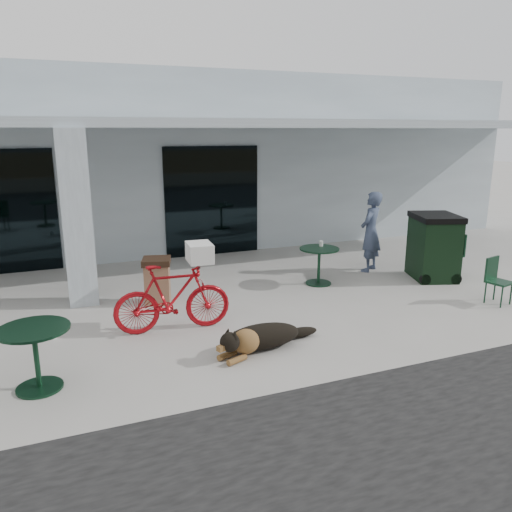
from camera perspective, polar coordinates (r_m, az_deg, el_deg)
name	(u,v)px	position (r m, az deg, el deg)	size (l,w,h in m)	color
ground	(197,337)	(7.79, -6.81, -9.20)	(80.00, 80.00, 0.00)	#AAA6A0
building	(118,159)	(15.55, -15.46, 10.66)	(22.00, 7.00, 4.50)	silver
storefront_glass_right	(212,201)	(12.56, -5.03, 6.24)	(2.40, 0.06, 2.70)	black
column	(77,219)	(9.35, -19.79, 4.01)	(0.50, 0.50, 3.12)	silver
overhang	(145,123)	(10.68, -12.58, 14.58)	(22.00, 2.80, 0.18)	silver
bicycle	(172,298)	(7.90, -9.54, -4.72)	(0.51, 1.81, 1.09)	#A30D14
laundry_basket	(200,252)	(7.78, -6.47, 0.40)	(0.50, 0.37, 0.29)	white
dog	(263,335)	(7.26, 0.77, -9.02)	(1.31, 0.44, 0.44)	black
cup_near_dog	(54,335)	(8.27, -22.11, -8.39)	(0.08, 0.08, 0.10)	white
cafe_table_near	(37,359)	(6.70, -23.79, -10.69)	(0.85, 0.85, 0.80)	#11321E
cafe_table_far	(319,266)	(10.28, 7.19, -1.15)	(0.81, 0.81, 0.76)	#11321E
cafe_chair_far_a	(499,281)	(10.04, 26.06, -2.63)	(0.38, 0.42, 0.85)	#11321E
cafe_chair_far_b	(451,254)	(11.60, 21.34, 0.19)	(0.42, 0.46, 0.93)	#11321E
person	(371,232)	(11.34, 12.97, 2.71)	(0.65, 0.43, 1.78)	#3B4864
cup_on_table	(321,244)	(10.34, 7.46, 1.42)	(0.08, 0.08, 0.11)	white
trash_receptacle	(157,281)	(9.26, -11.21, -2.78)	(0.49, 0.49, 0.84)	brown
wheeled_bin	(434,247)	(11.19, 19.63, 1.02)	(0.85, 1.08, 1.38)	black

